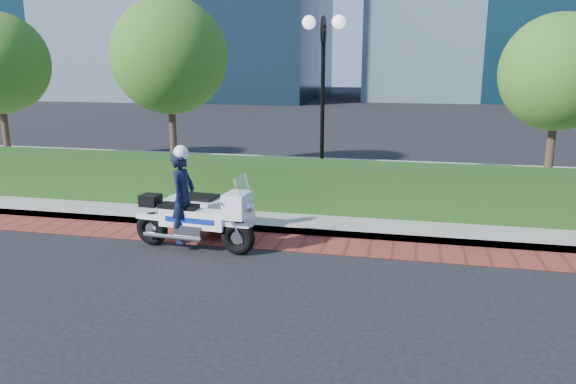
% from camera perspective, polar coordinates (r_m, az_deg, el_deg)
% --- Properties ---
extents(ground, '(120.00, 120.00, 0.00)m').
position_cam_1_polar(ground, '(9.51, -7.80, -7.53)').
color(ground, black).
rests_on(ground, ground).
extents(brick_strip, '(60.00, 1.00, 0.01)m').
position_cam_1_polar(brick_strip, '(10.84, -5.05, -4.76)').
color(brick_strip, maroon).
rests_on(brick_strip, ground).
extents(sidewalk, '(60.00, 8.00, 0.15)m').
position_cam_1_polar(sidewalk, '(15.02, 0.13, 0.72)').
color(sidewalk, gray).
rests_on(sidewalk, ground).
extents(hedge_main, '(18.00, 1.20, 1.00)m').
position_cam_1_polar(hedge_main, '(12.61, -2.23, 0.92)').
color(hedge_main, black).
rests_on(hedge_main, sidewalk).
extents(lamppost, '(1.02, 0.70, 4.21)m').
position_cam_1_polar(lamppost, '(13.68, 3.57, 11.64)').
color(lamppost, black).
rests_on(lamppost, sidewalk).
extents(tree_b, '(3.20, 3.20, 4.89)m').
position_cam_1_polar(tree_b, '(16.23, -11.96, 13.34)').
color(tree_b, '#332319').
rests_on(tree_b, sidewalk).
extents(tree_c, '(2.80, 2.80, 4.30)m').
position_cam_1_polar(tree_c, '(15.17, 25.80, 10.87)').
color(tree_c, '#332319').
rests_on(tree_c, sidewalk).
extents(police_motorcycle, '(2.36, 1.75, 1.90)m').
position_cam_1_polar(police_motorcycle, '(10.50, -9.24, -1.80)').
color(police_motorcycle, black).
rests_on(police_motorcycle, ground).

